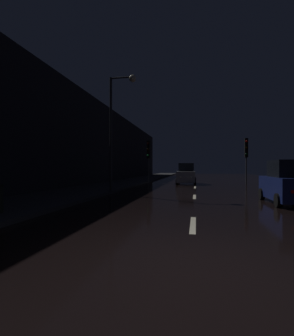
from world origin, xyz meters
TOP-DOWN VIEW (x-y plane):
  - ground at (0.00, 24.50)m, footprint 26.92×84.00m
  - sidewalk_left at (-7.26, 24.50)m, footprint 4.40×84.00m
  - building_facade_left at (-9.86, 21.00)m, footprint 0.80×63.00m
  - lane_centerline at (0.00, 18.93)m, footprint 0.16×36.71m
  - traffic_light_far_right at (4.96, 22.43)m, footprint 0.31×0.46m
  - traffic_light_far_left at (-4.96, 22.99)m, footprint 0.35×0.48m
  - streetlamp_overhead at (-4.71, 11.04)m, footprint 1.70×0.44m
  - car_approaching_headlights at (-0.86, 21.59)m, footprint 1.89×4.10m
  - car_parked_right_near at (4.16, 8.14)m, footprint 1.80×3.89m

SIDE VIEW (x-z plane):
  - ground at x=0.00m, z-range -0.02..0.00m
  - lane_centerline at x=0.00m, z-range 0.00..0.01m
  - sidewalk_left at x=-7.26m, z-range 0.00..0.15m
  - car_parked_right_near at x=4.16m, z-range -0.08..1.87m
  - car_approaching_headlights at x=-0.86m, z-range -0.09..1.98m
  - traffic_light_far_left at x=-4.96m, z-range 1.00..5.53m
  - traffic_light_far_right at x=4.96m, z-range 1.00..5.53m
  - building_facade_left at x=-9.86m, z-range 0.00..8.38m
  - streetlamp_overhead at x=-4.71m, z-range 1.18..8.52m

